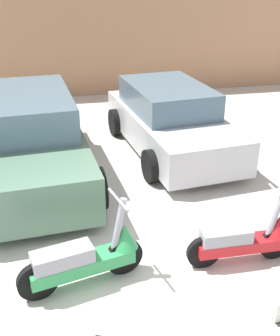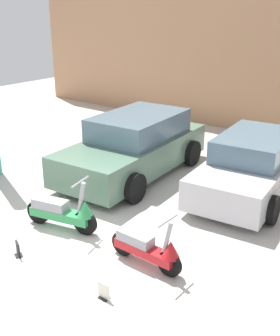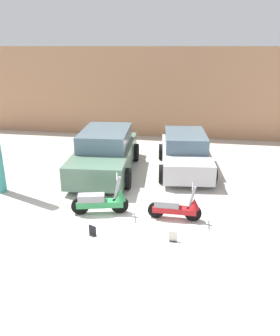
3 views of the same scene
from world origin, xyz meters
name	(u,v)px [view 1 (image 1 of 3)]	position (x,y,z in m)	size (l,w,h in m)	color
ground_plane	(141,323)	(0.00, 0.00, 0.00)	(28.00, 28.00, 0.00)	beige
wall_back	(73,20)	(0.00, 8.85, 2.08)	(19.60, 0.12, 4.16)	tan
scooter_front_left	(87,257)	(-0.47, 0.74, 0.37)	(1.48, 0.66, 1.05)	black
scooter_front_right	(245,239)	(1.48, 0.75, 0.34)	(1.37, 0.49, 0.96)	black
car_rear_left	(27,139)	(-1.20, 3.78, 0.70)	(2.34, 4.43, 1.46)	#51705B
car_rear_center	(170,120)	(1.54, 4.47, 0.62)	(2.16, 3.97, 1.30)	#B7B7BC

